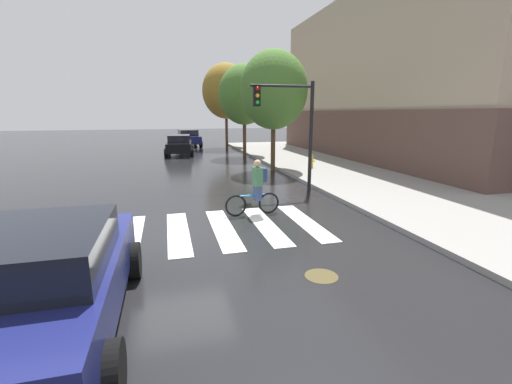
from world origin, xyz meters
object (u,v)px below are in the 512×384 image
at_px(manhole_cover, 321,276).
at_px(fire_hydrant, 311,161).
at_px(traffic_light_near, 291,118).
at_px(sedan_mid, 179,145).
at_px(cyclist, 256,188).
at_px(sedan_near, 47,280).
at_px(street_tree_near, 274,90).
at_px(street_tree_mid, 244,95).
at_px(street_tree_far, 226,91).
at_px(sedan_far, 188,138).

xyz_separation_m(manhole_cover, fire_hydrant, (4.78, 11.50, 0.53)).
xyz_separation_m(traffic_light_near, fire_hydrant, (2.92, 4.63, -2.33)).
height_order(sedan_mid, fire_hydrant, sedan_mid).
bearing_deg(cyclist, manhole_cover, -87.75).
bearing_deg(manhole_cover, cyclist, 92.25).
xyz_separation_m(sedan_near, street_tree_near, (7.17, 12.64, 3.36)).
xyz_separation_m(cyclist, street_tree_mid, (2.80, 13.99, 3.41)).
distance_m(sedan_mid, street_tree_far, 7.38).
distance_m(sedan_near, street_tree_mid, 20.46).
relative_size(sedan_near, cyclist, 2.69).
relative_size(manhole_cover, cyclist, 0.37).
bearing_deg(sedan_mid, street_tree_far, 45.55).
bearing_deg(street_tree_far, street_tree_mid, -88.83).
bearing_deg(street_tree_near, sedan_mid, 118.36).
xyz_separation_m(sedan_near, street_tree_mid, (7.04, 18.90, 3.44)).
relative_size(sedan_mid, cyclist, 2.56).
height_order(sedan_far, fire_hydrant, sedan_far).
bearing_deg(sedan_far, sedan_mid, -98.82).
bearing_deg(manhole_cover, street_tree_mid, 81.80).
bearing_deg(sedan_mid, sedan_far, 81.18).
relative_size(traffic_light_near, fire_hydrant, 5.38).
bearing_deg(street_tree_far, sedan_mid, -134.45).
bearing_deg(sedan_near, sedan_mid, 82.96).
height_order(street_tree_near, street_tree_far, street_tree_far).
relative_size(street_tree_near, street_tree_mid, 0.98).
bearing_deg(fire_hydrant, sedan_near, -127.09).
distance_m(street_tree_near, street_tree_mid, 6.27).
bearing_deg(cyclist, sedan_near, -130.78).
distance_m(cyclist, street_tree_far, 21.13).
bearing_deg(cyclist, traffic_light_near, 52.17).
relative_size(sedan_mid, street_tree_near, 0.71).
bearing_deg(sedan_far, fire_hydrant, -70.59).
relative_size(cyclist, street_tree_far, 0.24).
relative_size(sedan_mid, traffic_light_near, 1.04).
distance_m(street_tree_mid, street_tree_far, 6.61).
height_order(sedan_near, sedan_mid, sedan_near).
bearing_deg(street_tree_mid, traffic_light_near, -93.89).
relative_size(sedan_far, street_tree_near, 0.74).
bearing_deg(street_tree_far, manhole_cover, -95.74).
bearing_deg(cyclist, street_tree_far, 82.62).
relative_size(manhole_cover, sedan_far, 0.14).
bearing_deg(cyclist, fire_hydrant, 55.64).
bearing_deg(fire_hydrant, sedan_far, 109.41).
bearing_deg(manhole_cover, sedan_mid, 95.02).
bearing_deg(manhole_cover, street_tree_far, 84.26).
distance_m(sedan_near, street_tree_far, 26.71).
distance_m(sedan_mid, fire_hydrant, 11.11).
xyz_separation_m(traffic_light_near, street_tree_far, (0.64, 17.96, 2.01)).
bearing_deg(sedan_far, traffic_light_near, -82.69).
relative_size(fire_hydrant, street_tree_mid, 0.12).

